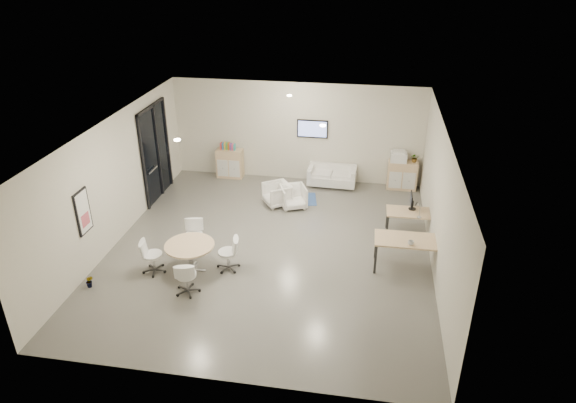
% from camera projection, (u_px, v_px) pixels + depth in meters
% --- Properties ---
extents(room_shell, '(9.60, 10.60, 4.80)m').
position_uv_depth(room_shell, '(269.00, 192.00, 12.39)').
color(room_shell, '#5F5D56').
rests_on(room_shell, ground).
extents(glass_door, '(0.09, 1.90, 2.85)m').
position_uv_depth(glass_door, '(155.00, 150.00, 15.22)').
color(glass_door, black).
rests_on(glass_door, room_shell).
extents(artwork, '(0.05, 0.54, 1.04)m').
position_uv_depth(artwork, '(83.00, 212.00, 11.58)').
color(artwork, black).
rests_on(artwork, room_shell).
extents(wall_tv, '(0.98, 0.06, 0.58)m').
position_uv_depth(wall_tv, '(312.00, 129.00, 16.18)').
color(wall_tv, black).
rests_on(wall_tv, room_shell).
extents(ceiling_spots, '(3.14, 4.14, 0.03)m').
position_uv_depth(ceiling_spots, '(267.00, 118.00, 12.44)').
color(ceiling_spots, '#FFEAC6').
rests_on(ceiling_spots, room_shell).
extents(sideboard_left, '(0.85, 0.44, 0.96)m').
position_uv_depth(sideboard_left, '(230.00, 163.00, 16.96)').
color(sideboard_left, tan).
rests_on(sideboard_left, room_shell).
extents(sideboard_right, '(0.92, 0.44, 0.92)m').
position_uv_depth(sideboard_right, '(402.00, 175.00, 16.15)').
color(sideboard_right, tan).
rests_on(sideboard_right, room_shell).
extents(books, '(0.49, 0.14, 0.22)m').
position_uv_depth(books, '(228.00, 146.00, 16.71)').
color(books, red).
rests_on(books, sideboard_left).
extents(printer, '(0.50, 0.42, 0.35)m').
position_uv_depth(printer, '(399.00, 156.00, 15.90)').
color(printer, white).
rests_on(printer, sideboard_right).
extents(loveseat, '(1.53, 0.81, 0.56)m').
position_uv_depth(loveseat, '(332.00, 177.00, 16.42)').
color(loveseat, beige).
rests_on(loveseat, room_shell).
extents(blue_rug, '(1.47, 1.11, 0.01)m').
position_uv_depth(blue_rug, '(294.00, 199.00, 15.64)').
color(blue_rug, '#2B4B84').
rests_on(blue_rug, room_shell).
extents(armchair_left, '(0.95, 0.97, 0.73)m').
position_uv_depth(armchair_left, '(277.00, 193.00, 15.18)').
color(armchair_left, beige).
rests_on(armchair_left, room_shell).
extents(armchair_right, '(0.91, 0.88, 0.73)m').
position_uv_depth(armchair_right, '(293.00, 196.00, 15.03)').
color(armchair_right, beige).
rests_on(armchair_right, room_shell).
extents(desk_rear, '(1.35, 0.69, 0.70)m').
position_uv_depth(desk_rear, '(412.00, 214.00, 13.45)').
color(desk_rear, tan).
rests_on(desk_rear, room_shell).
extents(desk_front, '(1.54, 0.78, 0.80)m').
position_uv_depth(desk_front, '(408.00, 242.00, 12.00)').
color(desk_front, tan).
rests_on(desk_front, room_shell).
extents(monitor, '(0.20, 0.50, 0.44)m').
position_uv_depth(monitor, '(412.00, 201.00, 13.45)').
color(monitor, black).
rests_on(monitor, desk_rear).
extents(round_table, '(1.16, 1.16, 0.71)m').
position_uv_depth(round_table, '(190.00, 248.00, 11.96)').
color(round_table, tan).
rests_on(round_table, room_shell).
extents(meeting_chairs, '(2.39, 2.39, 0.82)m').
position_uv_depth(meeting_chairs, '(190.00, 255.00, 12.06)').
color(meeting_chairs, white).
rests_on(meeting_chairs, room_shell).
extents(plant_cabinet, '(0.27, 0.29, 0.22)m').
position_uv_depth(plant_cabinet, '(415.00, 159.00, 15.86)').
color(plant_cabinet, '#3F7F3F').
rests_on(plant_cabinet, sideboard_right).
extents(plant_floor, '(0.21, 0.33, 0.14)m').
position_uv_depth(plant_floor, '(90.00, 285.00, 11.60)').
color(plant_floor, '#3F7F3F').
rests_on(plant_floor, room_shell).
extents(cup, '(0.15, 0.13, 0.13)m').
position_uv_depth(cup, '(411.00, 242.00, 11.70)').
color(cup, white).
rests_on(cup, desk_front).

